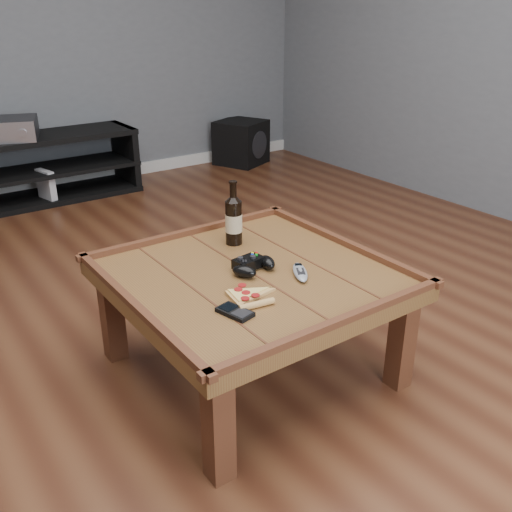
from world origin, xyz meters
TOP-DOWN VIEW (x-y plane):
  - ground at (0.00, 0.00)m, footprint 6.00×6.00m
  - wall_back at (0.00, 3.00)m, footprint 5.00×0.04m
  - baseboard at (0.00, 2.99)m, footprint 5.00×0.02m
  - coffee_table at (0.00, 0.00)m, footprint 1.03×1.03m
  - media_console at (0.00, 2.75)m, footprint 1.40×0.45m
  - beer_bottle at (0.11, 0.28)m, footprint 0.07×0.07m
  - game_controller at (0.01, 0.01)m, footprint 0.20×0.15m
  - pizza_slice at (-0.13, -0.16)m, footprint 0.18×0.25m
  - smartphone at (-0.23, -0.23)m, footprint 0.09×0.14m
  - remote_control at (0.14, -0.13)m, footprint 0.13×0.17m
  - av_receiver at (-0.22, 2.74)m, footprint 0.51×0.47m
  - subwoofer at (1.83, 2.78)m, footprint 0.52×0.52m
  - game_console at (-0.03, 2.65)m, footprint 0.16×0.23m

SIDE VIEW (x-z plane):
  - ground at x=0.00m, z-range 0.00..0.00m
  - baseboard at x=0.00m, z-range 0.00..0.10m
  - game_console at x=-0.03m, z-range -0.01..0.25m
  - subwoofer at x=1.83m, z-range 0.00..0.40m
  - media_console at x=0.00m, z-range 0.00..0.50m
  - coffee_table at x=0.00m, z-range 0.15..0.63m
  - smartphone at x=-0.23m, z-range 0.45..0.47m
  - pizza_slice at x=-0.13m, z-range 0.45..0.47m
  - remote_control at x=0.14m, z-range 0.45..0.47m
  - game_controller at x=0.01m, z-range 0.45..0.50m
  - beer_bottle at x=0.11m, z-range 0.42..0.70m
  - av_receiver at x=-0.22m, z-range 0.50..0.65m
  - wall_back at x=0.00m, z-range 0.00..2.70m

